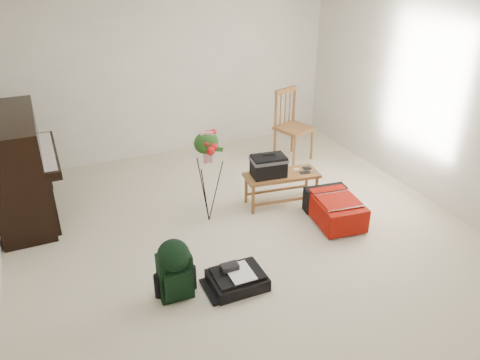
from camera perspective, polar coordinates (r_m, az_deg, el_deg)
name	(u,v)px	position (r m, az deg, el deg)	size (l,w,h in m)	color
floor	(249,241)	(5.21, 1.14, -7.44)	(5.00, 5.50, 0.01)	beige
ceiling	(252,0)	(4.31, 1.46, 21.04)	(5.00, 5.50, 0.01)	white
wall_back	(171,72)	(7.09, -8.44, 12.92)	(5.00, 0.04, 2.50)	silver
wall_right	(443,104)	(6.06, 23.47, 8.54)	(0.04, 5.50, 2.50)	silver
piano	(20,170)	(5.98, -25.22, 1.16)	(0.71, 1.50, 1.25)	black
bench	(273,169)	(5.66, 4.07, 1.33)	(0.95, 0.48, 0.70)	#915D2F
dining_chair	(293,126)	(7.00, 6.47, 6.56)	(0.58, 0.58, 1.06)	#915D2F
red_suitcase	(332,207)	(5.62, 11.20, -3.24)	(0.58, 0.79, 0.31)	#9F0F06
black_duffel	(237,279)	(4.57, -0.36, -11.94)	(0.52, 0.42, 0.22)	black
green_backpack	(175,267)	(4.33, -7.99, -10.45)	(0.31, 0.30, 0.61)	black
flower_stand	(208,178)	(5.31, -3.98, 0.26)	(0.42, 0.42, 1.15)	black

